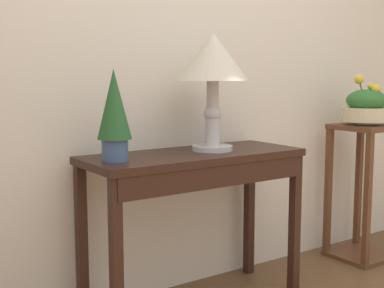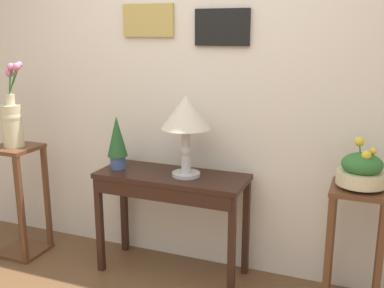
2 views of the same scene
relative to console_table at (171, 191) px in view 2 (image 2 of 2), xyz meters
name	(u,v)px [view 2 (image 2 of 2)]	position (x,y,z in m)	size (l,w,h in m)	color
back_wall_with_art	(200,80)	(0.10, 0.32, 0.75)	(9.00, 0.13, 2.80)	beige
console_table	(171,191)	(0.00, 0.00, 0.00)	(1.07, 0.42, 0.76)	black
table_lamp	(186,116)	(0.11, 0.02, 0.54)	(0.34, 0.34, 0.57)	#B7B7BC
potted_plant_on_console	(117,140)	(-0.42, 0.00, 0.33)	(0.15, 0.15, 0.39)	#3D5684
pedestal_stand_left	(20,201)	(-1.25, -0.14, -0.20)	(0.34, 0.34, 0.89)	#56331E
flower_vase_tall_left	(12,118)	(-1.25, -0.13, 0.46)	(0.19, 0.19, 0.64)	beige
pedestal_stand_right	(354,251)	(1.25, 0.00, -0.23)	(0.34, 0.34, 0.83)	#56331E
planter_bowl_wide_right	(362,170)	(1.25, 0.00, 0.29)	(0.29, 0.29, 0.30)	beige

